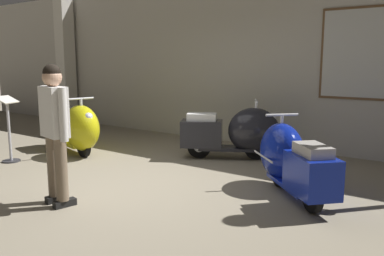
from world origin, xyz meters
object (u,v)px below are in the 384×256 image
Objects in this scene: scooter_1 at (238,132)px; scooter_2 at (290,159)px; info_stanchion at (9,135)px; scooter_0 at (75,128)px; visitor_0 at (55,125)px.

scooter_2 is at bearing -69.96° from scooter_1.
scooter_2 is 4.46m from info_stanchion.
info_stanchion is (-0.39, -0.99, -0.02)m from scooter_0.
scooter_2 is 0.90× the size of visitor_0.
visitor_0 is (-1.99, -1.90, 0.48)m from scooter_2.
scooter_1 reaches higher than scooter_2.
scooter_2 is at bearing 16.44° from scooter_0.
scooter_2 is (1.40, -1.20, -0.01)m from scooter_1.
scooter_1 is 1.84m from scooter_2.
info_stanchion is (-4.31, -1.12, 0.01)m from scooter_2.
scooter_1 is 1.14× the size of scooter_2.
visitor_0 is 1.48× the size of info_stanchion.
scooter_1 is 1.53× the size of info_stanchion.
info_stanchion reaches higher than scooter_2.
scooter_1 is at bearing 38.47° from info_stanchion.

